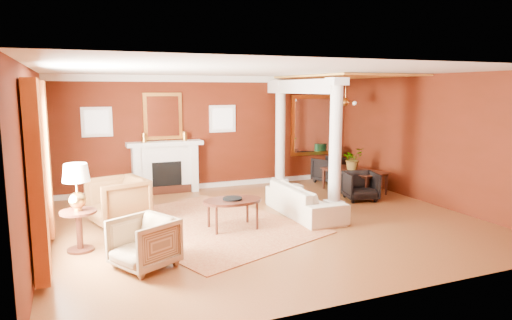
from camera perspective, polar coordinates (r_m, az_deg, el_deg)
name	(u,v)px	position (r m, az deg, el deg)	size (l,w,h in m)	color
ground	(267,222)	(8.96, 1.38, -7.76)	(8.00, 8.00, 0.00)	brown
room_shell	(267,118)	(8.61, 1.43, 5.22)	(8.04, 7.04, 2.92)	#53190B
fireplace	(166,167)	(11.54, -11.25, -0.88)	(1.85, 0.42, 1.29)	white
overmantel_mirror	(163,116)	(11.54, -11.57, 5.38)	(0.95, 0.07, 1.15)	gold
flank_window_left	(97,122)	(11.37, -19.28, 4.51)	(0.70, 0.07, 0.70)	white
flank_window_right	(222,119)	(11.94, -4.22, 5.17)	(0.70, 0.07, 0.70)	white
left_window	(40,168)	(7.36, -25.42, -0.91)	(0.21, 2.55, 2.60)	white
column_front	(335,144)	(9.72, 9.90, 2.02)	(0.36, 0.36, 2.80)	white
column_back	(280,133)	(12.08, 3.06, 3.45)	(0.36, 0.36, 2.80)	white
header_beam	(301,87)	(11.04, 5.59, 9.11)	(0.30, 3.20, 0.32)	white
amber_ceiling	(345,76)	(11.50, 11.12, 10.22)	(2.30, 3.40, 0.04)	#EEA946
dining_mirror	(312,125)	(13.02, 6.99, 4.33)	(1.30, 0.07, 1.70)	gold
chandelier	(345,102)	(11.57, 11.09, 7.13)	(0.60, 0.62, 0.75)	#C08C3C
crown_trim	(213,79)	(11.84, -5.43, 10.06)	(8.00, 0.08, 0.16)	white
base_trim	(214,185)	(12.10, -5.24, -3.12)	(8.00, 0.08, 0.12)	white
rug	(206,225)	(8.79, -6.22, -8.10)	(2.93, 3.91, 0.02)	maroon
sofa	(304,195)	(9.41, 6.08, -4.38)	(2.13, 0.62, 0.83)	#F1E4CB
armchair_leopard	(118,199)	(9.09, -16.91, -4.68)	(0.96, 0.90, 0.99)	black
armchair_stripe	(144,241)	(6.85, -13.85, -9.75)	(0.79, 0.74, 0.81)	tan
coffee_table	(232,202)	(8.42, -2.96, -5.27)	(1.11, 1.11, 0.56)	black
coffee_book	(230,195)	(8.31, -3.24, -4.37)	(0.15, 0.02, 0.21)	black
side_table	(77,193)	(7.71, -21.45, -3.90)	(0.57, 0.57, 1.42)	black
dining_table	(355,174)	(11.73, 12.29, -1.78)	(1.58, 0.55, 0.88)	black
dining_chair_near	(361,185)	(10.89, 12.94, -3.01)	(0.71, 0.67, 0.73)	black
dining_chair_far	(329,169)	(12.78, 9.16, -1.06)	(0.75, 0.70, 0.77)	black
green_urn	(335,167)	(13.05, 9.88, -0.90)	(0.41, 0.41, 0.97)	#143F22
potted_plant	(353,148)	(11.65, 12.03, 1.44)	(0.50, 0.56, 0.44)	#26591E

